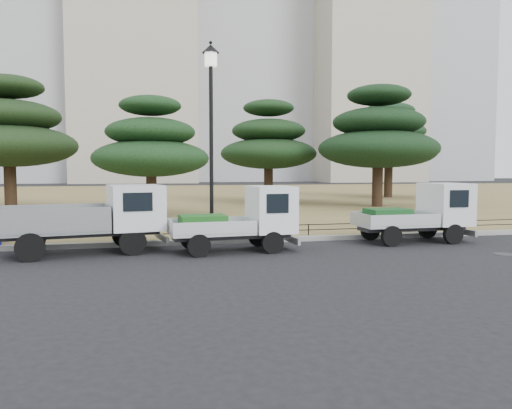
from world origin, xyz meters
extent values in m
plane|color=black|center=(0.00, 0.00, 0.00)|extent=(220.00, 220.00, 0.00)
cube|color=olive|center=(0.00, 30.60, 0.07)|extent=(120.00, 56.00, 0.15)
cube|color=gray|center=(0.00, 2.60, 0.08)|extent=(120.00, 0.25, 0.16)
cylinder|color=black|center=(-3.78, 0.95, 0.38)|extent=(0.77, 0.28, 0.76)
cylinder|color=black|center=(-4.06, 2.57, 0.38)|extent=(0.77, 0.28, 0.76)
cylinder|color=black|center=(-6.36, 0.50, 0.38)|extent=(0.77, 0.28, 0.76)
cylinder|color=black|center=(-6.64, 2.12, 0.38)|extent=(0.77, 0.28, 0.76)
cube|color=#2D2D30|center=(-5.17, 1.54, 0.58)|extent=(4.33, 1.62, 0.13)
cube|color=slate|center=(-5.92, 1.41, 1.02)|extent=(3.18, 2.14, 0.74)
cube|color=silver|center=(-3.70, 1.80, 1.30)|extent=(1.76, 2.03, 1.30)
cylinder|color=black|center=(0.12, 0.38, 0.32)|extent=(0.65, 0.21, 0.64)
cylinder|color=black|center=(0.03, 1.79, 0.32)|extent=(0.65, 0.21, 0.64)
cylinder|color=black|center=(-1.99, 0.24, 0.32)|extent=(0.65, 0.21, 0.64)
cylinder|color=black|center=(-2.09, 1.64, 0.32)|extent=(0.65, 0.21, 0.64)
cube|color=#2D2D30|center=(-0.95, 1.02, 0.47)|extent=(3.47, 1.02, 0.15)
cube|color=silver|center=(-1.57, 0.97, 0.75)|extent=(2.46, 1.60, 0.42)
cube|color=silver|center=(0.25, 1.10, 1.22)|extent=(1.29, 1.65, 1.37)
cube|color=#1B5C1A|center=(-1.81, 0.96, 0.86)|extent=(1.36, 1.03, 0.47)
cylinder|color=black|center=(6.26, 0.86, 0.33)|extent=(0.66, 0.19, 0.66)
cylinder|color=black|center=(6.24, 2.32, 0.33)|extent=(0.66, 0.19, 0.66)
cylinder|color=black|center=(4.08, 0.82, 0.33)|extent=(0.66, 0.19, 0.66)
cylinder|color=black|center=(4.05, 2.28, 0.33)|extent=(0.66, 0.19, 0.66)
cube|color=#2D2D30|center=(5.19, 1.57, 0.48)|extent=(3.54, 0.87, 0.15)
cube|color=#B2B5BA|center=(4.55, 1.56, 0.78)|extent=(2.46, 1.53, 0.44)
cube|color=silver|center=(6.43, 1.59, 1.25)|extent=(1.25, 1.64, 1.39)
cube|color=#164D1D|center=(4.31, 1.56, 0.89)|extent=(1.36, 0.99, 0.48)
cylinder|color=black|center=(-1.29, 2.90, 0.24)|extent=(0.47, 0.47, 0.17)
cylinder|color=black|center=(-1.29, 2.90, 3.02)|extent=(0.13, 0.13, 5.39)
cylinder|color=white|center=(-1.29, 2.90, 5.92)|extent=(0.43, 0.43, 0.43)
cone|color=black|center=(-1.29, 2.90, 6.27)|extent=(0.56, 0.56, 0.27)
cylinder|color=black|center=(0.00, 2.75, 0.35)|extent=(38.00, 0.03, 0.03)
cylinder|color=black|center=(0.00, 2.75, 0.53)|extent=(38.00, 0.03, 0.03)
cylinder|color=black|center=(0.00, 2.75, 0.35)|extent=(0.04, 0.04, 0.40)
cylinder|color=#2D2D30|center=(6.50, -1.20, 0.01)|extent=(0.60, 0.60, 0.01)
cylinder|color=black|center=(-10.91, 17.54, 1.62)|extent=(0.66, 0.66, 2.95)
ellipsoid|color=black|center=(-10.91, 17.54, 3.76)|extent=(7.56, 7.56, 2.42)
ellipsoid|color=black|center=(-10.91, 17.54, 5.42)|extent=(5.77, 5.77, 1.85)
ellipsoid|color=black|center=(-10.91, 17.54, 7.07)|extent=(3.99, 3.99, 1.28)
cylinder|color=black|center=(-3.09, 12.05, 1.30)|extent=(0.52, 0.52, 2.30)
ellipsoid|color=#163316|center=(-3.09, 12.05, 2.96)|extent=(5.79, 5.79, 1.85)
ellipsoid|color=#163316|center=(-3.09, 12.05, 4.25)|extent=(4.42, 4.42, 1.41)
ellipsoid|color=#163316|center=(-3.09, 12.05, 5.55)|extent=(3.05, 3.05, 0.98)
cylinder|color=black|center=(4.86, 19.77, 1.51)|extent=(0.61, 0.61, 2.73)
ellipsoid|color=black|center=(4.86, 19.77, 3.49)|extent=(6.57, 6.57, 2.10)
ellipsoid|color=black|center=(4.86, 19.77, 5.03)|extent=(5.01, 5.01, 1.60)
ellipsoid|color=black|center=(4.86, 19.77, 6.56)|extent=(3.46, 3.46, 1.11)
cylinder|color=black|center=(10.47, 14.77, 1.58)|extent=(0.64, 0.64, 2.86)
ellipsoid|color=black|center=(10.47, 14.77, 3.66)|extent=(7.27, 7.27, 2.33)
ellipsoid|color=black|center=(10.47, 14.77, 5.27)|extent=(5.55, 5.55, 1.78)
ellipsoid|color=black|center=(10.47, 14.77, 6.88)|extent=(3.83, 3.83, 1.23)
cylinder|color=black|center=(16.00, 24.01, 1.64)|extent=(0.67, 0.67, 2.98)
ellipsoid|color=black|center=(16.00, 24.01, 3.80)|extent=(7.60, 7.60, 2.43)
ellipsoid|color=black|center=(16.00, 24.01, 5.47)|extent=(5.81, 5.81, 1.86)
ellipsoid|color=black|center=(16.00, 24.01, 7.15)|extent=(4.01, 4.01, 1.28)
cube|color=#AAA08C|center=(-5.00, 85.00, 27.50)|extent=(22.00, 20.00, 55.00)
cube|color=#AAA08C|center=(40.00, 82.00, 24.00)|extent=(20.00, 18.00, 48.00)
cube|color=#A0A0A5|center=(58.00, 90.00, 35.00)|extent=(24.00, 20.00, 70.00)
cylinder|color=#D83F33|center=(72.00, 85.00, 30.00)|extent=(1.80, 1.80, 60.00)
camera|label=1|loc=(-3.43, -13.31, 2.40)|focal=35.00mm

